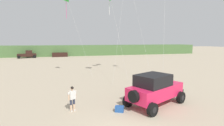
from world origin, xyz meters
TOP-DOWN VIEW (x-y plane):
  - dune_ridge at (-3.31, 49.07)m, footprint 90.00×7.42m
  - jeep at (3.46, 3.70)m, footprint 5.00×4.00m
  - person_watching at (-2.29, 4.12)m, footprint 0.56×0.44m
  - cooler_box at (0.64, 3.20)m, footprint 0.66×0.57m
  - distant_pickup at (-12.22, 43.45)m, footprint 4.89×3.21m
  - distant_sedan at (-3.90, 44.69)m, footprint 4.27×1.88m
  - kite_green_box at (-2.12, 15.70)m, footprint 3.49×2.53m

SIDE VIEW (x-z plane):
  - cooler_box at x=0.64m, z-range 0.00..0.38m
  - distant_sedan at x=-3.90m, z-range 0.00..1.20m
  - person_watching at x=-2.29m, z-range 0.10..1.77m
  - distant_pickup at x=-12.22m, z-range -0.05..1.93m
  - jeep at x=3.46m, z-range 0.07..2.33m
  - dune_ridge at x=-3.31m, z-range 0.00..3.11m
  - kite_green_box at x=-2.12m, z-range 4.45..14.62m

